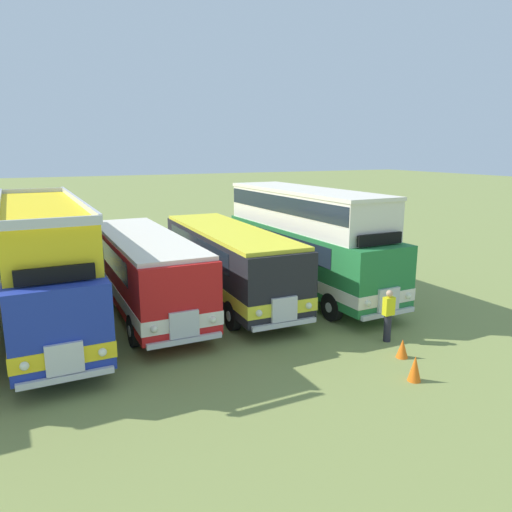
{
  "coord_description": "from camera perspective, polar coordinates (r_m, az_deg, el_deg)",
  "views": [
    {
      "loc": [
        -0.37,
        -17.6,
        6.15
      ],
      "look_at": [
        7.79,
        -0.39,
        1.92
      ],
      "focal_mm": 33.99,
      "sensor_mm": 36.0,
      "label": 1
    }
  ],
  "objects": [
    {
      "name": "bus_fourth_in_row",
      "position": [
        18.12,
        -23.61,
        -0.61
      ],
      "size": [
        2.79,
        11.31,
        4.52
      ],
      "color": "#1E339E",
      "rests_on": "ground"
    },
    {
      "name": "bus_seventh_in_row",
      "position": [
        20.95,
        5.87,
        2.33
      ],
      "size": [
        2.89,
        10.39,
        4.49
      ],
      "color": "#237538",
      "rests_on": "ground"
    },
    {
      "name": "bus_sixth_in_row",
      "position": [
        19.94,
        -3.33,
        -0.24
      ],
      "size": [
        2.75,
        10.11,
        2.99
      ],
      "color": "black",
      "rests_on": "ground"
    },
    {
      "name": "cone_near_end",
      "position": [
        14.06,
        18.19,
        -12.45
      ],
      "size": [
        0.36,
        0.36,
        0.72
      ],
      "primitive_type": "cone",
      "color": "orange",
      "rests_on": "ground"
    },
    {
      "name": "ground_plane",
      "position": [
        18.65,
        -22.95,
        -7.77
      ],
      "size": [
        200.0,
        200.0,
        0.0
      ],
      "primitive_type": "plane",
      "color": "olive"
    },
    {
      "name": "marshal_person",
      "position": [
        16.32,
        15.29,
        -6.75
      ],
      "size": [
        0.36,
        0.24,
        1.73
      ],
      "color": "#23232D",
      "rests_on": "ground"
    },
    {
      "name": "cone_mid_row",
      "position": [
        15.43,
        16.84,
        -10.37
      ],
      "size": [
        0.36,
        0.36,
        0.58
      ],
      "primitive_type": "cone",
      "color": "orange",
      "rests_on": "ground"
    },
    {
      "name": "bus_fifth_in_row",
      "position": [
        18.91,
        -13.01,
        -1.26
      ],
      "size": [
        2.67,
        9.87,
        2.99
      ],
      "color": "red",
      "rests_on": "ground"
    }
  ]
}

